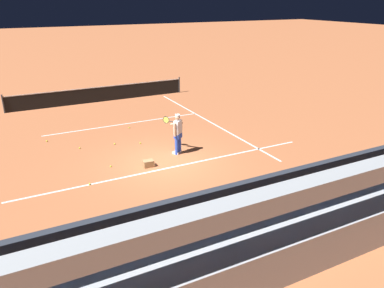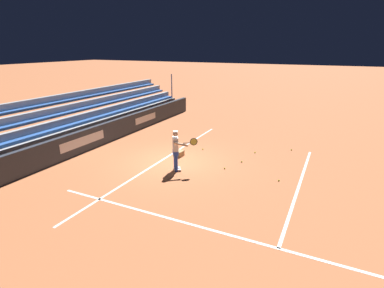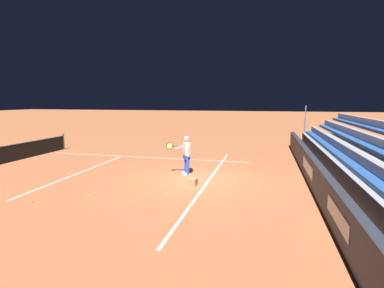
{
  "view_description": "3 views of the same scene",
  "coord_description": "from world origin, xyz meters",
  "px_view_note": "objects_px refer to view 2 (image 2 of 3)",
  "views": [
    {
      "loc": [
        -5.32,
        -12.58,
        6.13
      ],
      "look_at": [
        0.91,
        -0.39,
        0.76
      ],
      "focal_mm": 35.0,
      "sensor_mm": 36.0,
      "label": 1
    },
    {
      "loc": [
        10.93,
        6.33,
        4.97
      ],
      "look_at": [
        1.23,
        1.61,
        1.44
      ],
      "focal_mm": 28.0,
      "sensor_mm": 36.0,
      "label": 2
    },
    {
      "loc": [
        -11.85,
        -2.73,
        3.31
      ],
      "look_at": [
        0.45,
        0.32,
        1.44
      ],
      "focal_mm": 28.0,
      "sensor_mm": 36.0,
      "label": 3
    }
  ],
  "objects_px": {
    "tennis_player": "(176,150)",
    "tennis_ball_near_player": "(291,150)",
    "tennis_ball_toward_net": "(203,149)",
    "tennis_ball_by_box": "(242,162)",
    "ball_box_cardboard": "(180,154)",
    "tennis_ball_far_left": "(279,180)",
    "tennis_ball_on_baseline": "(255,152)",
    "tennis_ball_midcourt": "(225,168)",
    "tennis_ball_far_right": "(192,141)"
  },
  "relations": [
    {
      "from": "ball_box_cardboard",
      "to": "tennis_ball_toward_net",
      "type": "bearing_deg",
      "value": 155.11
    },
    {
      "from": "tennis_ball_far_left",
      "to": "tennis_ball_by_box",
      "type": "relative_size",
      "value": 1.0
    },
    {
      "from": "tennis_ball_far_left",
      "to": "tennis_ball_toward_net",
      "type": "height_order",
      "value": "same"
    },
    {
      "from": "ball_box_cardboard",
      "to": "tennis_ball_far_right",
      "type": "relative_size",
      "value": 6.06
    },
    {
      "from": "tennis_ball_by_box",
      "to": "tennis_ball_midcourt",
      "type": "bearing_deg",
      "value": -22.29
    },
    {
      "from": "tennis_ball_midcourt",
      "to": "tennis_ball_by_box",
      "type": "xyz_separation_m",
      "value": [
        -1.05,
        0.43,
        0.0
      ]
    },
    {
      "from": "tennis_player",
      "to": "ball_box_cardboard",
      "type": "relative_size",
      "value": 4.29
    },
    {
      "from": "tennis_ball_far_left",
      "to": "tennis_ball_by_box",
      "type": "distance_m",
      "value": 2.27
    },
    {
      "from": "tennis_ball_by_box",
      "to": "tennis_ball_toward_net",
      "type": "bearing_deg",
      "value": -109.7
    },
    {
      "from": "tennis_ball_toward_net",
      "to": "ball_box_cardboard",
      "type": "bearing_deg",
      "value": -24.89
    },
    {
      "from": "ball_box_cardboard",
      "to": "tennis_ball_midcourt",
      "type": "height_order",
      "value": "ball_box_cardboard"
    },
    {
      "from": "tennis_ball_far_right",
      "to": "tennis_ball_by_box",
      "type": "height_order",
      "value": "same"
    },
    {
      "from": "tennis_ball_near_player",
      "to": "tennis_ball_on_baseline",
      "type": "xyz_separation_m",
      "value": [
        1.16,
        -1.55,
        0.0
      ]
    },
    {
      "from": "tennis_player",
      "to": "tennis_ball_toward_net",
      "type": "bearing_deg",
      "value": -178.45
    },
    {
      "from": "tennis_player",
      "to": "tennis_ball_near_player",
      "type": "distance_m",
      "value": 6.24
    },
    {
      "from": "tennis_ball_far_left",
      "to": "tennis_ball_near_player",
      "type": "height_order",
      "value": "same"
    },
    {
      "from": "tennis_ball_toward_net",
      "to": "tennis_ball_far_right",
      "type": "xyz_separation_m",
      "value": [
        -1.07,
        -1.11,
        0.0
      ]
    },
    {
      "from": "tennis_player",
      "to": "tennis_ball_midcourt",
      "type": "relative_size",
      "value": 25.98
    },
    {
      "from": "tennis_ball_far_right",
      "to": "tennis_ball_by_box",
      "type": "xyz_separation_m",
      "value": [
        1.88,
        3.38,
        0.0
      ]
    },
    {
      "from": "tennis_ball_far_left",
      "to": "tennis_ball_midcourt",
      "type": "bearing_deg",
      "value": -95.8
    },
    {
      "from": "tennis_player",
      "to": "tennis_ball_far_left",
      "type": "height_order",
      "value": "tennis_player"
    },
    {
      "from": "tennis_player",
      "to": "tennis_ball_on_baseline",
      "type": "xyz_separation_m",
      "value": [
        -3.58,
        2.41,
        -0.86
      ]
    },
    {
      "from": "tennis_ball_near_player",
      "to": "tennis_ball_midcourt",
      "type": "height_order",
      "value": "same"
    },
    {
      "from": "tennis_ball_midcourt",
      "to": "tennis_ball_far_right",
      "type": "bearing_deg",
      "value": -134.8
    },
    {
      "from": "ball_box_cardboard",
      "to": "tennis_ball_by_box",
      "type": "bearing_deg",
      "value": 100.03
    },
    {
      "from": "tennis_ball_near_player",
      "to": "tennis_ball_midcourt",
      "type": "distance_m",
      "value": 4.31
    },
    {
      "from": "tennis_player",
      "to": "tennis_ball_near_player",
      "type": "bearing_deg",
      "value": 140.15
    },
    {
      "from": "tennis_ball_far_right",
      "to": "tennis_ball_by_box",
      "type": "bearing_deg",
      "value": 60.95
    },
    {
      "from": "ball_box_cardboard",
      "to": "tennis_ball_midcourt",
      "type": "relative_size",
      "value": 6.06
    },
    {
      "from": "tennis_ball_near_player",
      "to": "tennis_ball_by_box",
      "type": "xyz_separation_m",
      "value": [
        2.66,
        -1.77,
        0.0
      ]
    },
    {
      "from": "tennis_ball_toward_net",
      "to": "tennis_ball_midcourt",
      "type": "relative_size",
      "value": 1.0
    },
    {
      "from": "tennis_ball_toward_net",
      "to": "tennis_ball_far_right",
      "type": "relative_size",
      "value": 1.0
    },
    {
      "from": "tennis_ball_near_player",
      "to": "tennis_ball_far_right",
      "type": "height_order",
      "value": "same"
    },
    {
      "from": "tennis_ball_near_player",
      "to": "tennis_ball_on_baseline",
      "type": "distance_m",
      "value": 1.94
    },
    {
      "from": "ball_box_cardboard",
      "to": "tennis_ball_far_right",
      "type": "bearing_deg",
      "value": -168.29
    },
    {
      "from": "tennis_ball_far_right",
      "to": "tennis_ball_on_baseline",
      "type": "distance_m",
      "value": 3.62
    },
    {
      "from": "tennis_ball_near_player",
      "to": "tennis_ball_on_baseline",
      "type": "bearing_deg",
      "value": -53.09
    },
    {
      "from": "ball_box_cardboard",
      "to": "tennis_ball_far_left",
      "type": "bearing_deg",
      "value": 80.75
    },
    {
      "from": "tennis_ball_far_left",
      "to": "tennis_ball_toward_net",
      "type": "relative_size",
      "value": 1.0
    },
    {
      "from": "tennis_player",
      "to": "tennis_ball_toward_net",
      "type": "xyz_separation_m",
      "value": [
        -2.9,
        -0.08,
        -0.86
      ]
    },
    {
      "from": "ball_box_cardboard",
      "to": "tennis_ball_on_baseline",
      "type": "relative_size",
      "value": 6.06
    },
    {
      "from": "tennis_ball_by_box",
      "to": "tennis_ball_near_player",
      "type": "bearing_deg",
      "value": 146.4
    },
    {
      "from": "ball_box_cardboard",
      "to": "tennis_ball_far_right",
      "type": "height_order",
      "value": "ball_box_cardboard"
    },
    {
      "from": "tennis_ball_far_left",
      "to": "tennis_player",
      "type": "bearing_deg",
      "value": -78.86
    },
    {
      "from": "tennis_ball_on_baseline",
      "to": "tennis_ball_near_player",
      "type": "bearing_deg",
      "value": 126.91
    },
    {
      "from": "ball_box_cardboard",
      "to": "tennis_ball_on_baseline",
      "type": "xyz_separation_m",
      "value": [
        -2.01,
        3.11,
        -0.1
      ]
    },
    {
      "from": "tennis_ball_midcourt",
      "to": "tennis_ball_on_baseline",
      "type": "distance_m",
      "value": 2.63
    },
    {
      "from": "tennis_player",
      "to": "tennis_ball_by_box",
      "type": "bearing_deg",
      "value": 133.57
    },
    {
      "from": "tennis_ball_on_baseline",
      "to": "tennis_ball_midcourt",
      "type": "bearing_deg",
      "value": -14.3
    },
    {
      "from": "tennis_ball_on_baseline",
      "to": "tennis_ball_by_box",
      "type": "relative_size",
      "value": 1.0
    }
  ]
}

